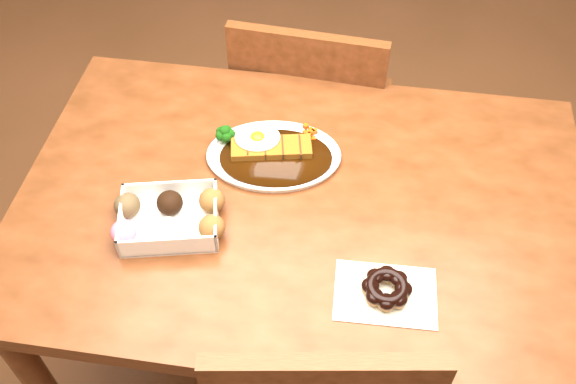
# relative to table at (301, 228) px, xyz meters

# --- Properties ---
(ground) EXTENTS (6.00, 6.00, 0.00)m
(ground) POSITION_rel_table_xyz_m (0.00, 0.00, -0.65)
(ground) COLOR brown
(ground) RESTS_ON ground
(table) EXTENTS (1.20, 0.80, 0.75)m
(table) POSITION_rel_table_xyz_m (0.00, 0.00, 0.00)
(table) COLOR #45220D
(table) RESTS_ON ground
(chair_far) EXTENTS (0.45, 0.45, 0.87)m
(chair_far) POSITION_rel_table_xyz_m (-0.04, 0.53, -0.17)
(chair_far) COLOR #45220D
(chair_far) RESTS_ON ground
(katsu_curry_plate) EXTENTS (0.32, 0.24, 0.06)m
(katsu_curry_plate) POSITION_rel_table_xyz_m (-0.08, 0.11, 0.11)
(katsu_curry_plate) COLOR white
(katsu_curry_plate) RESTS_ON table
(donut_box) EXTENTS (0.24, 0.19, 0.06)m
(donut_box) POSITION_rel_table_xyz_m (-0.25, -0.11, 0.13)
(donut_box) COLOR white
(donut_box) RESTS_ON table
(pon_de_ring) EXTENTS (0.19, 0.14, 0.04)m
(pon_de_ring) POSITION_rel_table_xyz_m (0.18, -0.20, 0.12)
(pon_de_ring) COLOR silver
(pon_de_ring) RESTS_ON table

